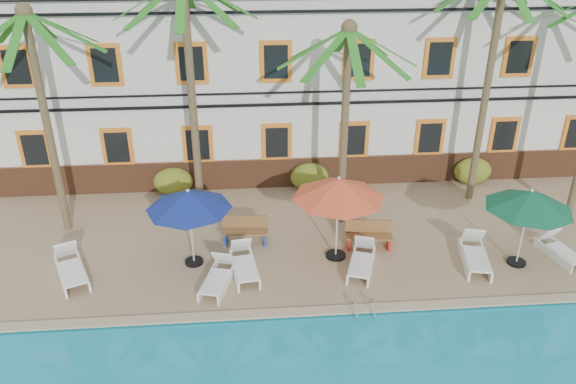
{
  "coord_description": "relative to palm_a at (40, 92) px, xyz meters",
  "views": [
    {
      "loc": [
        -2.7,
        -13.04,
        10.17
      ],
      "look_at": [
        -1.39,
        3.0,
        2.0
      ],
      "focal_mm": 35.0,
      "sensor_mm": 36.0,
      "label": 1
    }
  ],
  "objects": [
    {
      "name": "ground",
      "position": [
        8.93,
        -4.27,
        -5.11
      ],
      "size": [
        100.0,
        100.0,
        0.0
      ],
      "primitive_type": "plane",
      "color": "#384C23",
      "rests_on": "ground"
    },
    {
      "name": "pool_deck",
      "position": [
        8.93,
        0.73,
        -4.99
      ],
      "size": [
        30.0,
        12.0,
        0.25
      ],
      "primitive_type": "cube",
      "color": "tan",
      "rests_on": "ground"
    },
    {
      "name": "pool_coping",
      "position": [
        8.93,
        -5.17,
        -4.83
      ],
      "size": [
        30.0,
        0.35,
        0.06
      ],
      "primitive_type": "cube",
      "color": "tan",
      "rests_on": "pool_deck"
    },
    {
      "name": "hotel_building",
      "position": [
        8.93,
        5.71,
        0.26
      ],
      "size": [
        25.4,
        6.44,
        10.22
      ],
      "color": "silver",
      "rests_on": "pool_deck"
    },
    {
      "name": "palm_a",
      "position": [
        0.0,
        0.0,
        0.0
      ],
      "size": [
        4.38,
        4.38,
        7.52
      ],
      "color": "brown",
      "rests_on": "pool_deck"
    },
    {
      "name": "palm_b",
      "position": [
        4.55,
        0.55,
        0.47
      ],
      "size": [
        4.38,
        4.38,
        8.34
      ],
      "color": "brown",
      "rests_on": "pool_deck"
    },
    {
      "name": "palm_c",
      "position": [
        9.48,
        -0.22,
        -0.33
      ],
      "size": [
        4.38,
        4.38,
        6.95
      ],
      "color": "brown",
      "rests_on": "pool_deck"
    },
    {
      "name": "palm_d",
      "position": [
        14.69,
        1.12,
        0.5
      ],
      "size": [
        4.38,
        4.38,
        8.38
      ],
      "color": "brown",
      "rests_on": "pool_deck"
    },
    {
      "name": "shrub_left",
      "position": [
        3.4,
        2.33,
        -4.31
      ],
      "size": [
        1.5,
        0.9,
        1.1
      ],
      "primitive_type": "ellipsoid",
      "color": "#1A5518",
      "rests_on": "pool_deck"
    },
    {
      "name": "shrub_mid",
      "position": [
        8.68,
        2.33,
        -4.31
      ],
      "size": [
        1.5,
        0.9,
        1.1
      ],
      "primitive_type": "ellipsoid",
      "color": "#1A5518",
      "rests_on": "pool_deck"
    },
    {
      "name": "shrub_right",
      "position": [
        15.23,
        2.33,
        -4.31
      ],
      "size": [
        1.5,
        0.9,
        1.1
      ],
      "primitive_type": "ellipsoid",
      "color": "#1A5518",
      "rests_on": "pool_deck"
    },
    {
      "name": "umbrella_blue",
      "position": [
        4.49,
        -2.48,
        -2.66
      ],
      "size": [
        2.59,
        2.59,
        2.58
      ],
      "color": "black",
      "rests_on": "pool_deck"
    },
    {
      "name": "umbrella_red",
      "position": [
        8.96,
        -2.48,
        -2.45
      ],
      "size": [
        2.83,
        2.83,
        2.82
      ],
      "color": "black",
      "rests_on": "pool_deck"
    },
    {
      "name": "umbrella_green",
      "position": [
        14.53,
        -3.32,
        -2.64
      ],
      "size": [
        2.6,
        2.6,
        2.6
      ],
      "color": "black",
      "rests_on": "pool_deck"
    },
    {
      "name": "lounger_a",
      "position": [
        0.89,
        -2.93,
        -4.55
      ],
      "size": [
        1.47,
        2.13,
        0.95
      ],
      "color": "white",
      "rests_on": "pool_deck"
    },
    {
      "name": "lounger_b",
      "position": [
        5.27,
        -3.69,
        -4.59
      ],
      "size": [
        1.1,
        1.9,
        0.85
      ],
      "color": "white",
      "rests_on": "pool_deck"
    },
    {
      "name": "lounger_c",
      "position": [
        6.05,
        -3.1,
        -4.57
      ],
      "size": [
        0.95,
        2.0,
        0.91
      ],
      "color": "white",
      "rests_on": "pool_deck"
    },
    {
      "name": "lounger_d",
      "position": [
        9.65,
        -3.19,
        -4.57
      ],
      "size": [
        1.23,
        2.0,
        0.89
      ],
      "color": "white",
      "rests_on": "pool_deck"
    },
    {
      "name": "lounger_e",
      "position": [
        13.22,
        -3.19,
        -4.55
      ],
      "size": [
        1.11,
        2.11,
        0.95
      ],
      "color": "white",
      "rests_on": "pool_deck"
    },
    {
      "name": "lounger_f",
      "position": [
        16.02,
        -3.06,
        -4.6
      ],
      "size": [
        0.97,
        1.79,
        0.8
      ],
      "color": "white",
      "rests_on": "pool_deck"
    },
    {
      "name": "bench_left",
      "position": [
        6.12,
        -1.36,
        -4.39
      ],
      "size": [
        1.54,
        0.61,
        0.93
      ],
      "color": "olive",
      "rests_on": "pool_deck"
    },
    {
      "name": "bench_right",
      "position": [
        10.11,
        -1.99,
        -4.39
      ],
      "size": [
        1.54,
        0.64,
        0.93
      ],
      "color": "olive",
      "rests_on": "pool_deck"
    },
    {
      "name": "pool_ladder",
      "position": [
        9.29,
        -5.27,
        -4.86
      ],
      "size": [
        0.54,
        0.74,
        0.74
      ],
      "color": "silver",
      "rests_on": "ground"
    }
  ]
}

